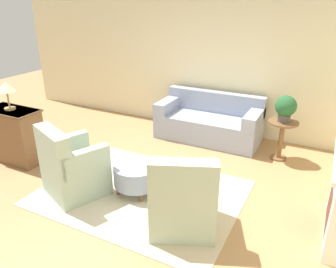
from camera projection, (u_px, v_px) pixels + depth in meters
name	position (u px, v px, depth m)	size (l,w,h in m)	color
ground_plane	(141.00, 193.00, 4.74)	(16.00, 16.00, 0.00)	#AD7F51
wall_back	(214.00, 63.00, 6.55)	(9.62, 0.12, 2.80)	beige
rug	(141.00, 193.00, 4.73)	(2.80, 2.11, 0.01)	beige
couch	(209.00, 123.00, 6.45)	(1.99, 0.90, 0.88)	#8E99B2
armchair_left	(71.00, 169.00, 4.58)	(0.98, 0.97, 1.02)	#9EB29E
armchair_right	(183.00, 201.00, 3.85)	(0.98, 0.97, 1.02)	#9EB29E
ottoman_table	(136.00, 175.00, 4.67)	(0.64, 0.64, 0.42)	#8E99B2
side_table	(282.00, 134.00, 5.57)	(0.50, 0.50, 0.69)	brown
dresser	(15.00, 135.00, 5.51)	(0.96, 0.49, 0.93)	brown
potted_plant_on_side_table	(286.00, 107.00, 5.38)	(0.35, 0.35, 0.45)	#4C4742
table_lamp	(6.00, 88.00, 5.20)	(0.29, 0.29, 0.46)	tan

